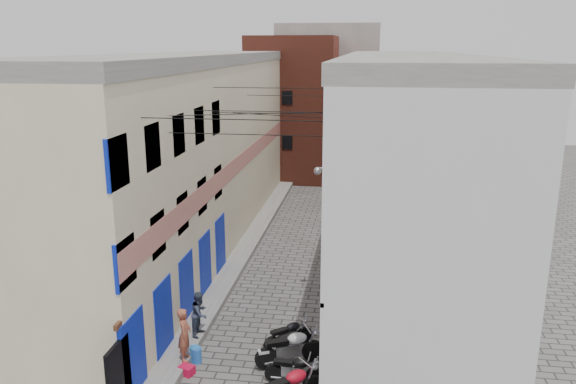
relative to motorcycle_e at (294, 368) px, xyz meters
The scene contains 16 objects.
plinth 11.74m from the motorcycle_e, 108.30° to the left, with size 0.90×26.00×0.25m, color slate.
building_left 13.51m from the motorcycle_e, 120.82° to the left, with size 5.10×27.00×9.00m.
building_right 12.30m from the motorcycle_e, 73.18° to the left, with size 5.94×26.00×9.00m.
building_far_brick_left 26.77m from the motorcycle_e, 97.91° to the left, with size 6.00×6.00×10.00m, color maroon.
building_far_brick_right 28.39m from the motorcycle_e, 87.22° to the left, with size 5.00×6.00×8.00m, color maroon.
building_far_concrete 32.56m from the motorcycle_e, 92.91° to the left, with size 8.00×5.00×11.00m, color slate.
far_shopfront 23.40m from the motorcycle_e, 94.00° to the left, with size 2.00×0.30×2.40m, color black.
overhead_wires 8.95m from the motorcycle_e, 105.78° to the left, with size 5.80×13.02×1.32m.
motorcycle_e is the anchor object (origin of this frame).
motorcycle_f 0.98m from the motorcycle_e, 105.49° to the left, with size 0.68×2.16×1.25m, color silver, non-canonical shape.
motorcycle_g 1.98m from the motorcycle_e, 103.38° to the left, with size 0.55×1.74×1.01m, color black, non-canonical shape.
person_a 3.41m from the motorcycle_e, behind, with size 0.60×0.39×1.64m, color #9F5039.
person_b 3.88m from the motorcycle_e, 149.99° to the left, with size 0.71×0.56×1.47m, color #333B4C.
water_jug_near 3.16m from the motorcycle_e, 167.75° to the left, with size 0.30×0.30×0.47m, color blue.
water_jug_far 3.25m from the motorcycle_e, 167.05° to the left, with size 0.31×0.31×0.48m, color #2A7FD5.
red_crate 3.20m from the motorcycle_e, behind, with size 0.43×0.32×0.27m, color red.
Camera 1 is at (3.51, -12.12, 9.35)m, focal length 35.00 mm.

